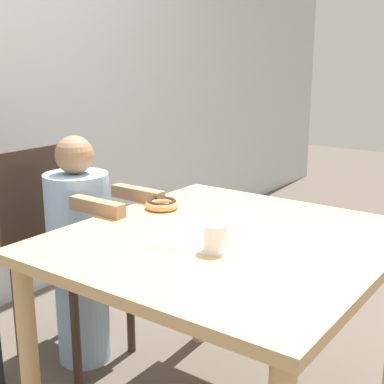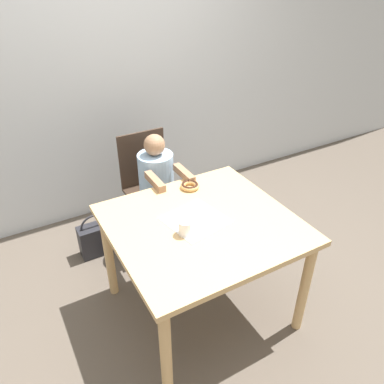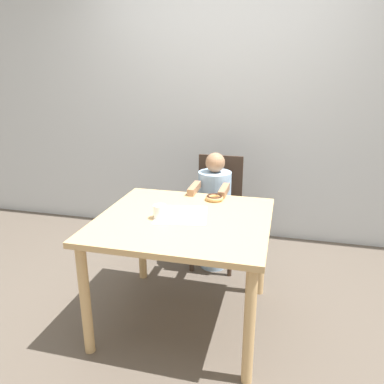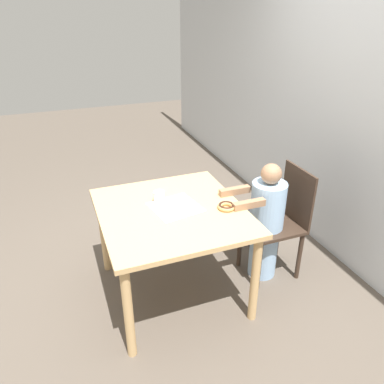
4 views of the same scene
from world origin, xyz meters
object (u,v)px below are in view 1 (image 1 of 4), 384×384
at_px(chair, 61,252).
at_px(child_figure, 81,254).
at_px(donut, 162,204).
at_px(cup, 216,238).

xyz_separation_m(chair, child_figure, (0.00, -0.13, 0.02)).
relative_size(chair, donut, 7.23).
xyz_separation_m(child_figure, donut, (0.07, -0.38, 0.26)).
bearing_deg(child_figure, chair, 90.00).
xyz_separation_m(chair, cup, (-0.19, -0.92, 0.31)).
distance_m(chair, donut, 0.59).
height_order(child_figure, cup, child_figure).
bearing_deg(chair, child_figure, -90.00).
height_order(donut, cup, cup).
xyz_separation_m(child_figure, cup, (-0.19, -0.79, 0.29)).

